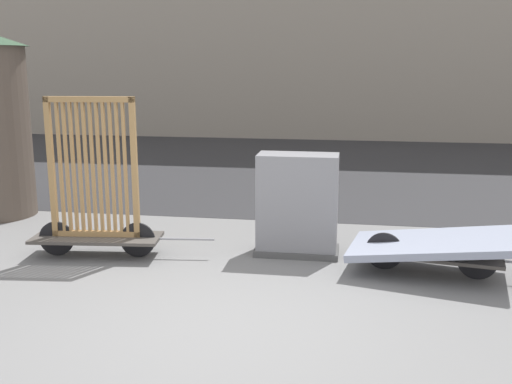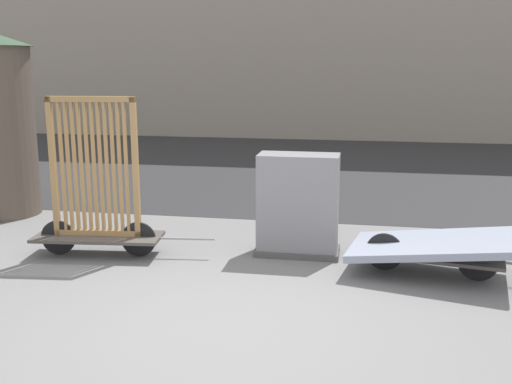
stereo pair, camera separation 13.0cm
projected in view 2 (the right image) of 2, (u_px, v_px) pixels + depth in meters
The scene contains 5 objects.
ground_plane at pixel (224, 323), 5.74m from camera, with size 60.00×60.00×0.00m, color slate.
road_strip at pixel (310, 167), 14.28m from camera, with size 56.00×10.15×0.01m.
bike_cart_with_bedframe at pixel (97, 200), 7.60m from camera, with size 2.35×0.74×2.04m.
bike_cart_with_mattress at pixel (431, 247), 6.96m from camera, with size 2.49×1.38×0.54m.
utility_cabinet at pixel (298, 208), 7.67m from camera, with size 1.08×0.54×1.31m.
Camera 2 is at (1.26, -5.20, 2.45)m, focal length 42.00 mm.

